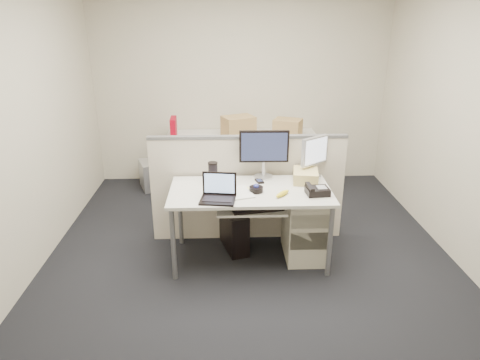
{
  "coord_description": "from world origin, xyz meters",
  "views": [
    {
      "loc": [
        -0.23,
        -3.66,
        2.25
      ],
      "look_at": [
        -0.09,
        0.15,
        0.77
      ],
      "focal_mm": 32.0,
      "sensor_mm": 36.0,
      "label": 1
    }
  ],
  "objects_px": {
    "desk": "(250,196)",
    "monitor_main": "(264,154)",
    "desk_phone": "(317,191)",
    "laptop": "(218,189)"
  },
  "relations": [
    {
      "from": "desk",
      "to": "monitor_main",
      "type": "xyz_separation_m",
      "value": [
        0.15,
        0.32,
        0.31
      ]
    },
    {
      "from": "desk_phone",
      "to": "laptop",
      "type": "bearing_deg",
      "value": -177.83
    },
    {
      "from": "laptop",
      "to": "monitor_main",
      "type": "bearing_deg",
      "value": 59.29
    },
    {
      "from": "monitor_main",
      "to": "laptop",
      "type": "bearing_deg",
      "value": -127.99
    },
    {
      "from": "monitor_main",
      "to": "desk_phone",
      "type": "xyz_separation_m",
      "value": [
        0.45,
        -0.45,
        -0.21
      ]
    },
    {
      "from": "monitor_main",
      "to": "desk",
      "type": "bearing_deg",
      "value": -114.48
    },
    {
      "from": "laptop",
      "to": "desk_phone",
      "type": "distance_m",
      "value": 0.91
    },
    {
      "from": "monitor_main",
      "to": "desk_phone",
      "type": "distance_m",
      "value": 0.67
    },
    {
      "from": "laptop",
      "to": "desk_phone",
      "type": "height_order",
      "value": "laptop"
    },
    {
      "from": "monitor_main",
      "to": "desk_phone",
      "type": "bearing_deg",
      "value": -44.29
    }
  ]
}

